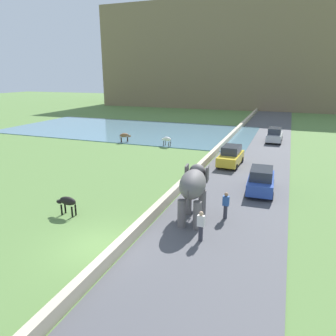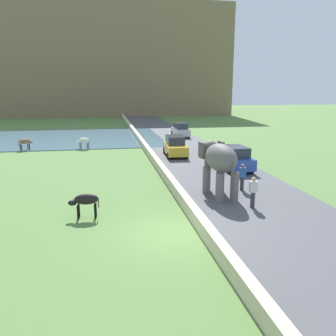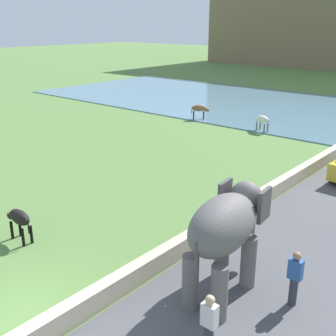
# 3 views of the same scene
# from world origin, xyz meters

# --- Properties ---
(ground_plane) EXTENTS (220.00, 220.00, 0.00)m
(ground_plane) POSITION_xyz_m (0.00, 0.00, 0.00)
(ground_plane) COLOR #567A3D
(barrier_wall) EXTENTS (0.40, 110.00, 0.63)m
(barrier_wall) POSITION_xyz_m (1.20, 18.00, 0.31)
(barrier_wall) COLOR beige
(barrier_wall) RESTS_ON ground
(lake) EXTENTS (36.00, 18.00, 0.08)m
(lake) POSITION_xyz_m (-14.00, 30.07, 0.04)
(lake) COLOR slate
(lake) RESTS_ON ground
(elephant) EXTENTS (1.68, 3.54, 2.99)m
(elephant) POSITION_xyz_m (3.40, 4.35, 2.04)
(elephant) COLOR #605B5B
(elephant) RESTS_ON ground
(person_beside_elephant) EXTENTS (0.36, 0.22, 1.63)m
(person_beside_elephant) POSITION_xyz_m (5.11, 5.08, 0.87)
(person_beside_elephant) COLOR #33333D
(person_beside_elephant) RESTS_ON ground
(person_trailing) EXTENTS (0.36, 0.22, 1.63)m
(person_trailing) POSITION_xyz_m (4.45, 2.14, 0.87)
(person_trailing) COLOR #33333D
(person_trailing) RESTS_ON ground
(cow_black) EXTENTS (1.40, 0.50, 1.15)m
(cow_black) POSITION_xyz_m (-3.64, 2.37, 0.84)
(cow_black) COLOR black
(cow_black) RESTS_ON ground
(cow_brown) EXTENTS (1.30, 1.12, 1.15)m
(cow_brown) POSITION_xyz_m (-10.33, 21.86, 0.84)
(cow_brown) COLOR brown
(cow_brown) RESTS_ON ground
(cow_white) EXTENTS (1.42, 0.80, 1.15)m
(cow_white) POSITION_xyz_m (-4.77, 21.51, 0.84)
(cow_white) COLOR silver
(cow_white) RESTS_ON ground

